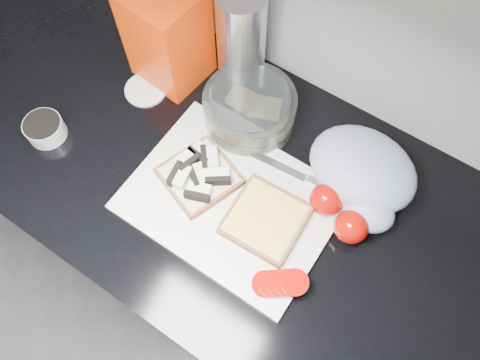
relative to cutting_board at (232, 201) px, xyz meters
name	(u,v)px	position (x,y,z in m)	size (l,w,h in m)	color
base_cabinet	(226,242)	(-0.06, 0.04, -0.48)	(3.50, 0.60, 0.86)	black
countertop	(220,175)	(-0.06, 0.04, -0.03)	(3.50, 0.64, 0.04)	black
cutting_board	(232,201)	(0.00, 0.00, 0.00)	(0.40, 0.30, 0.01)	silver
bread_left	(199,175)	(-0.08, 0.00, 0.02)	(0.18, 0.18, 0.04)	beige
bread_right	(266,220)	(0.08, 0.00, 0.02)	(0.15, 0.15, 0.02)	beige
tomato_slices	(280,283)	(0.17, -0.09, 0.02)	(0.11, 0.09, 0.02)	#A80A03
knife	(301,176)	(0.09, 0.12, 0.01)	(0.22, 0.03, 0.01)	silver
seed_tub	(44,128)	(-0.42, -0.09, 0.02)	(0.08, 0.08, 0.04)	#A1A6A6
tub_lid	(146,90)	(-0.32, 0.12, 0.00)	(0.09, 0.09, 0.01)	silver
glass_bowl	(250,110)	(-0.08, 0.18, 0.03)	(0.20, 0.20, 0.08)	silver
bread_bag	(168,35)	(-0.30, 0.20, 0.11)	(0.14, 0.13, 0.23)	red
steel_canister	(241,41)	(-0.16, 0.27, 0.12)	(0.10, 0.10, 0.24)	#BABABF
grocery_bag	(363,174)	(0.19, 0.18, 0.04)	(0.23, 0.21, 0.10)	#A0AEC5
whole_tomatoes	(339,213)	(0.19, 0.08, 0.03)	(0.13, 0.09, 0.07)	#A80A03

